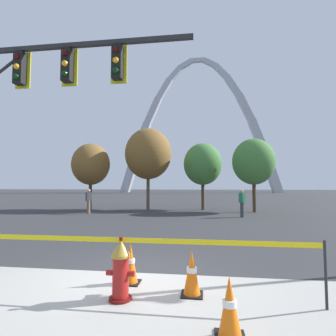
% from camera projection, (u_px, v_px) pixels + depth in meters
% --- Properties ---
extents(ground_plane, '(240.00, 240.00, 0.00)m').
position_uv_depth(ground_plane, '(134.00, 276.00, 5.34)').
color(ground_plane, '#333335').
extents(fire_hydrant, '(0.46, 0.48, 0.99)m').
position_uv_depth(fire_hydrant, '(121.00, 270.00, 4.25)').
color(fire_hydrant, '#5E0F0D').
rests_on(fire_hydrant, ground).
extents(caution_tape_barrier, '(6.25, 0.05, 1.00)m').
position_uv_depth(caution_tape_barrier, '(121.00, 254.00, 4.34)').
color(caution_tape_barrier, '#232326').
rests_on(caution_tape_barrier, ground).
extents(traffic_cone_by_hydrant, '(0.36, 0.36, 0.73)m').
position_uv_depth(traffic_cone_by_hydrant, '(192.00, 273.00, 4.42)').
color(traffic_cone_by_hydrant, black).
rests_on(traffic_cone_by_hydrant, ground).
extents(traffic_cone_mid_sidewalk, '(0.36, 0.36, 0.73)m').
position_uv_depth(traffic_cone_mid_sidewalk, '(130.00, 264.00, 4.95)').
color(traffic_cone_mid_sidewalk, black).
rests_on(traffic_cone_mid_sidewalk, ground).
extents(traffic_cone_curb_edge, '(0.36, 0.36, 0.73)m').
position_uv_depth(traffic_cone_curb_edge, '(230.00, 308.00, 3.17)').
color(traffic_cone_curb_edge, black).
rests_on(traffic_cone_curb_edge, ground).
extents(traffic_signal_gantry, '(7.82, 0.44, 6.00)m').
position_uv_depth(traffic_signal_gantry, '(5.00, 92.00, 7.41)').
color(traffic_signal_gantry, '#232326').
rests_on(traffic_signal_gantry, ground).
extents(monument_arch, '(43.55, 2.25, 37.94)m').
position_uv_depth(monument_arch, '(198.00, 132.00, 73.58)').
color(monument_arch, '#B2B5BC').
rests_on(monument_arch, ground).
extents(tree_far_left, '(2.88, 2.88, 5.04)m').
position_uv_depth(tree_far_left, '(91.00, 164.00, 20.45)').
color(tree_far_left, '#473323').
rests_on(tree_far_left, ground).
extents(tree_left_mid, '(3.54, 3.54, 6.19)m').
position_uv_depth(tree_left_mid, '(148.00, 154.00, 20.42)').
color(tree_left_mid, brown).
rests_on(tree_left_mid, ground).
extents(tree_center_left, '(2.88, 2.88, 5.03)m').
position_uv_depth(tree_center_left, '(203.00, 164.00, 20.26)').
color(tree_center_left, '#473323').
rests_on(tree_center_left, ground).
extents(tree_center_right, '(2.89, 2.89, 5.06)m').
position_uv_depth(tree_center_right, '(253.00, 162.00, 18.43)').
color(tree_center_right, '#473323').
rests_on(tree_center_right, ground).
extents(pedestrian_walking_left, '(0.37, 0.39, 1.59)m').
position_uv_depth(pedestrian_walking_left, '(89.00, 201.00, 17.22)').
color(pedestrian_walking_left, brown).
rests_on(pedestrian_walking_left, ground).
extents(pedestrian_standing_center, '(0.36, 0.39, 1.59)m').
position_uv_depth(pedestrian_standing_center, '(242.00, 203.00, 15.34)').
color(pedestrian_standing_center, '#38383D').
rests_on(pedestrian_standing_center, ground).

